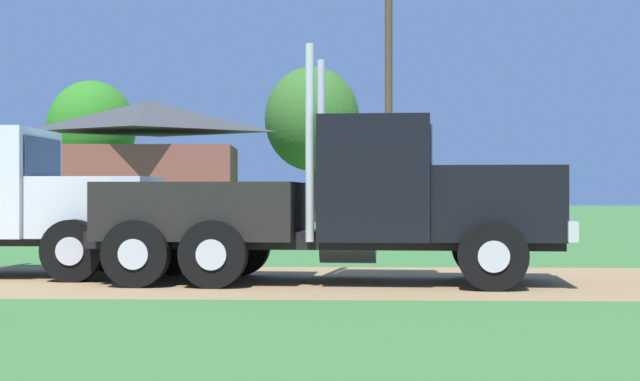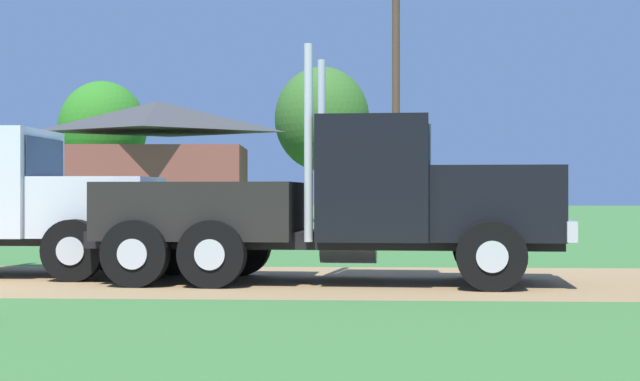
% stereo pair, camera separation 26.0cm
% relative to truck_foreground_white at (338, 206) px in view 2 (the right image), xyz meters
% --- Properties ---
extents(ground_plane, '(200.00, 200.00, 0.00)m').
position_rel_truck_foreground_white_xyz_m(ground_plane, '(0.94, 0.30, -1.29)').
color(ground_plane, '#407736').
extents(dirt_track, '(120.00, 6.04, 0.01)m').
position_rel_truck_foreground_white_xyz_m(dirt_track, '(0.94, 0.30, -1.28)').
color(dirt_track, '#A17F52').
rests_on(dirt_track, ground_plane).
extents(truck_foreground_white, '(8.02, 3.09, 3.88)m').
position_rel_truck_foreground_white_xyz_m(truck_foreground_white, '(0.00, 0.00, 0.00)').
color(truck_foreground_white, black).
rests_on(truck_foreground_white, ground_plane).
extents(shed_building, '(8.98, 6.51, 5.89)m').
position_rel_truck_foreground_white_xyz_m(shed_building, '(-9.64, 29.39, 1.57)').
color(shed_building, brown).
rests_on(shed_building, ground_plane).
extents(utility_pole_near, '(2.04, 1.08, 8.94)m').
position_rel_truck_foreground_white_xyz_m(utility_pole_near, '(1.38, 16.24, 3.44)').
color(utility_pole_near, brown).
rests_on(utility_pole_near, ground_plane).
extents(tree_mid, '(4.89, 4.89, 7.76)m').
position_rel_truck_foreground_white_xyz_m(tree_mid, '(-14.44, 36.94, 3.77)').
color(tree_mid, '#513823').
rests_on(tree_mid, ground_plane).
extents(tree_right, '(4.91, 4.91, 8.05)m').
position_rel_truck_foreground_white_xyz_m(tree_right, '(-2.00, 33.74, 4.05)').
color(tree_right, '#513823').
rests_on(tree_right, ground_plane).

